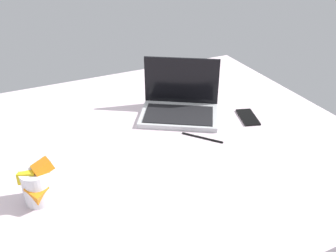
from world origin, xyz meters
TOP-DOWN VIEW (x-y plane):
  - bed_mattress at (0.00, 0.00)cm, footprint 180.00×140.00cm
  - laptop at (28.68, 13.75)cm, footprint 40.15×36.82cm
  - snack_cup at (-35.24, -17.85)cm, footprint 11.07×10.88cm
  - cell_phone at (53.84, -2.12)cm, footprint 10.74×15.41cm
  - charger_cable at (27.71, -8.10)cm, footprint 11.45×13.36cm

SIDE VIEW (x-z plane):
  - bed_mattress at x=0.00cm, z-range 0.00..18.00cm
  - charger_cable at x=27.71cm, z-range 18.00..18.60cm
  - cell_phone at x=53.84cm, z-range 18.00..18.80cm
  - laptop at x=28.68cm, z-range 10.91..33.91cm
  - snack_cup at x=-35.24cm, z-range 16.91..31.14cm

